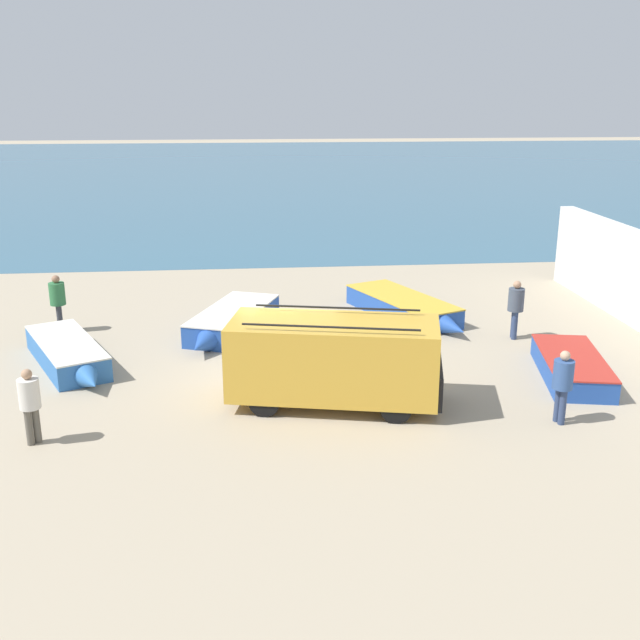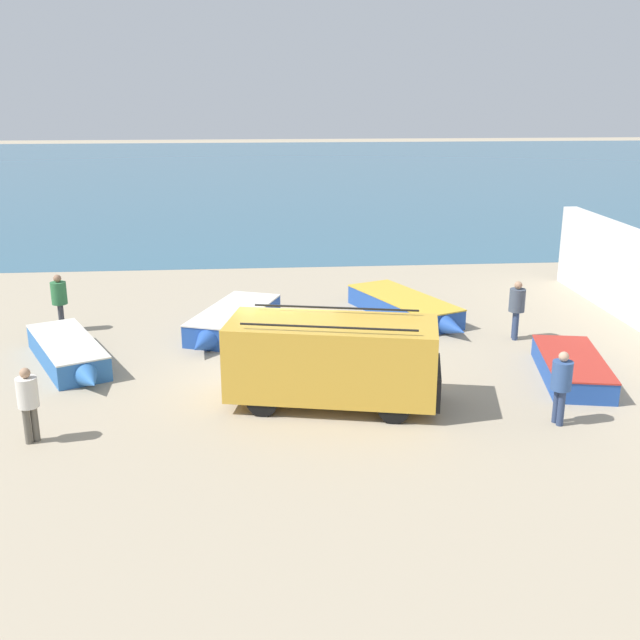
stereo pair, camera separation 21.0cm
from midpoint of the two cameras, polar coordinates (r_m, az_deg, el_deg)
The scene contains 11 objects.
ground_plane at distance 19.63m, azimuth -2.14°, elevation -3.89°, with size 200.00×200.00×0.00m, color tan.
sea_water at distance 70.68m, azimuth -4.29°, elevation 11.28°, with size 120.00×80.00×0.01m, color #33607A.
parked_van at distance 17.21m, azimuth 1.37°, elevation -2.98°, with size 5.14×2.93×2.15m.
fishing_rowboat_0 at distance 20.24m, azimuth 18.84°, elevation -3.32°, with size 2.14×4.39×0.57m.
fishing_rowboat_1 at distance 24.34m, azimuth 6.85°, elevation 0.96°, with size 3.24×5.34×0.65m.
fishing_rowboat_2 at distance 20.97m, azimuth -18.31°, elevation -2.44°, with size 2.93×4.69×0.66m.
fishing_rowboat_3 at distance 22.79m, azimuth -6.43°, elevation -0.09°, with size 2.94×4.94×0.69m.
fisherman_0 at distance 17.08m, azimuth 18.25°, elevation -4.45°, with size 0.44×0.44×1.68m.
fisherman_1 at distance 23.86m, azimuth -19.01°, elevation 1.63°, with size 0.46×0.46×1.76m.
fisherman_2 at distance 22.58m, azimuth 15.02°, elevation 1.13°, with size 0.46×0.46×1.75m.
fisherman_3 at distance 16.49m, azimuth -21.02°, elevation -5.59°, with size 0.43×0.43×1.65m.
Camera 2 is at (-0.74, -18.33, 7.00)m, focal length 42.00 mm.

